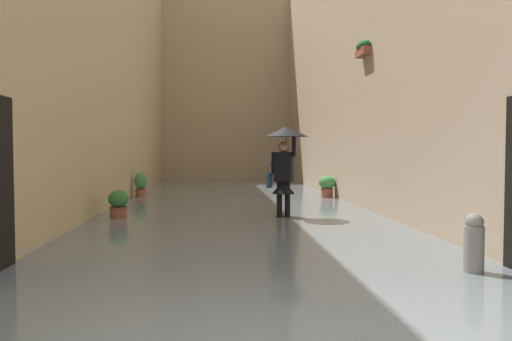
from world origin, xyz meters
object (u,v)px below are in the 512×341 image
(potted_plant_near_right, at_px, (118,205))
(potted_plant_mid_left, at_px, (327,186))
(mooring_bollard, at_px, (474,246))
(person_wading, at_px, (285,154))
(potted_plant_far_right, at_px, (141,185))

(potted_plant_near_right, bearing_deg, potted_plant_mid_left, -143.03)
(potted_plant_mid_left, xyz_separation_m, mooring_bollard, (0.33, 9.24, -0.04))
(person_wading, bearing_deg, potted_plant_near_right, -2.51)
(person_wading, xyz_separation_m, potted_plant_mid_left, (-1.91, -4.28, -1.01))
(person_wading, distance_m, potted_plant_mid_left, 4.79)
(person_wading, distance_m, potted_plant_near_right, 3.73)
(potted_plant_near_right, xyz_separation_m, potted_plant_far_right, (0.27, -4.87, 0.08))
(person_wading, height_order, mooring_bollard, person_wading)
(potted_plant_far_right, bearing_deg, person_wading, 127.32)
(person_wading, bearing_deg, potted_plant_far_right, -52.68)
(potted_plant_near_right, distance_m, potted_plant_far_right, 4.88)
(potted_plant_far_right, xyz_separation_m, mooring_bollard, (-5.41, 9.99, -0.05))
(potted_plant_far_right, height_order, mooring_bollard, potted_plant_far_right)
(potted_plant_mid_left, bearing_deg, person_wading, 65.95)
(mooring_bollard, bearing_deg, person_wading, -72.36)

